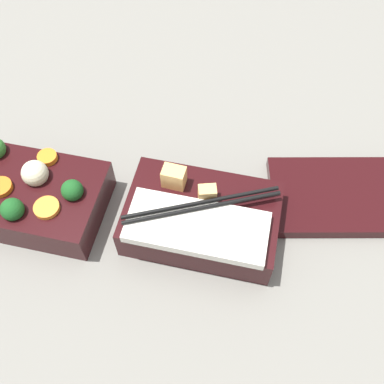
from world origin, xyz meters
TOP-DOWN VIEW (x-y plane):
  - ground_plane at (0.00, 0.00)m, footprint 3.00×3.00m
  - bento_tray_vegetable at (-0.13, -0.02)m, footprint 0.19×0.13m
  - bento_tray_rice at (0.10, -0.01)m, footprint 0.19×0.12m
  - bento_lid at (0.28, 0.09)m, footprint 0.21×0.16m

SIDE VIEW (x-z plane):
  - ground_plane at x=0.00m, z-range 0.00..0.00m
  - bento_lid at x=0.28m, z-range 0.00..0.02m
  - bento_tray_rice at x=0.10m, z-range -0.01..0.07m
  - bento_tray_vegetable at x=-0.13m, z-range -0.01..0.07m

